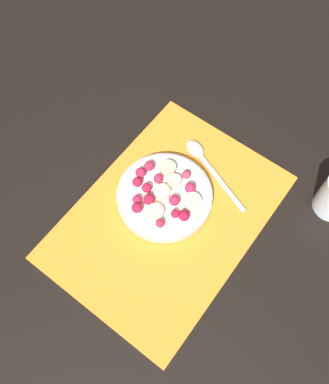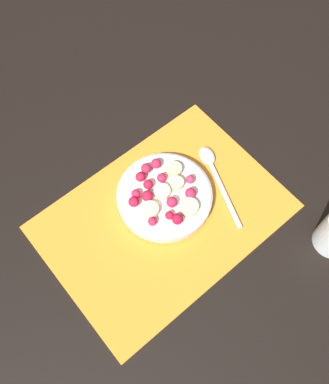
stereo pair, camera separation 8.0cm
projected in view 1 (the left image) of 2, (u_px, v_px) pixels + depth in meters
ground_plane at (168, 217)px, 0.82m from camera, size 3.00×3.00×0.00m
placemat at (168, 216)px, 0.81m from camera, size 0.44×0.32×0.01m
fruit_bowl at (164, 195)px, 0.81m from camera, size 0.18×0.18×0.04m
spoon at (204, 160)px, 0.86m from camera, size 0.08×0.18×0.01m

